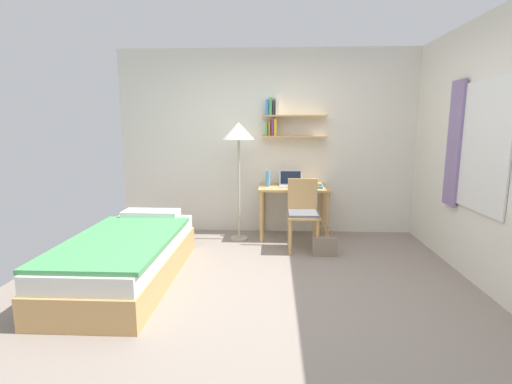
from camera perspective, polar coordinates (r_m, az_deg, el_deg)
ground_plane at (r=3.78m, az=2.40°, el=-14.20°), size 5.28×5.28×0.00m
wall_back at (r=5.47m, az=2.66°, el=7.51°), size 4.40×0.27×2.60m
wall_right at (r=4.02m, az=32.86°, el=4.89°), size 0.10×4.40×2.60m
bed at (r=4.08m, az=-18.85°, el=-9.27°), size 0.96×2.06×0.54m
desk at (r=5.25m, az=5.69°, el=-0.67°), size 0.96×0.58×0.71m
desk_chair at (r=4.77m, az=7.09°, el=-2.87°), size 0.40×0.42×0.88m
standing_lamp at (r=5.03m, az=-2.65°, el=8.34°), size 0.42×0.42×1.59m
laptop at (r=5.29m, az=5.25°, el=1.52°), size 0.32×0.23×0.22m
water_bottle at (r=5.21m, az=1.82°, el=2.01°), size 0.06×0.06×0.21m
book_stack at (r=5.23m, az=9.22°, el=1.01°), size 0.18×0.25×0.06m
handbag at (r=4.67m, az=10.27°, el=-7.88°), size 0.29×0.12×0.38m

